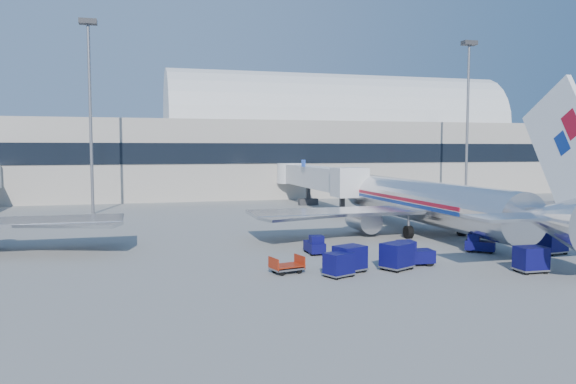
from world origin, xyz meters
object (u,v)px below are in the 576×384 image
object	(u,v)px
jetbridge_near	(313,177)
tug_lead	(412,254)
cart_open_red	(287,267)
tug_left	(315,245)
mast_west	(90,87)
cart_train_c	(339,264)
airliner_main	(430,203)
tug_right	(479,244)
barrier_mid	(557,230)
mast_east	(468,98)
barrier_near	(526,231)
cart_solo_far	(553,242)
cart_train_a	(397,256)
cart_solo_near	(531,259)
cart_train_b	(350,258)

from	to	relation	value
jetbridge_near	tug_lead	size ratio (longest dim) A/B	10.53
cart_open_red	tug_left	bearing A→B (deg)	43.55
mast_west	cart_train_c	world-z (taller)	mast_west
airliner_main	tug_right	bearing A→B (deg)	-93.61
barrier_mid	cart_train_c	distance (m)	26.86
airliner_main	cart_train_c	bearing A→B (deg)	-135.81
jetbridge_near	mast_east	distance (m)	24.91
mast_east	tug_left	xyz separation A→B (m)	(-32.52, -31.12, -14.15)
tug_left	cart_open_red	distance (m)	6.67
mast_west	mast_east	size ratio (longest dim) A/B	1.00
tug_right	cart_train_c	bearing A→B (deg)	-120.14
tug_lead	barrier_near	bearing A→B (deg)	32.11
tug_right	jetbridge_near	bearing A→B (deg)	132.24
tug_left	tug_lead	bearing A→B (deg)	-137.95
airliner_main	cart_open_red	world-z (taller)	airliner_main
tug_left	cart_solo_far	size ratio (longest dim) A/B	1.07
tug_left	cart_train_a	distance (m)	7.32
barrier_mid	cart_open_red	xyz separation A→B (m)	(-27.44, -8.72, -0.08)
cart_solo_near	cart_solo_far	bearing A→B (deg)	41.56
barrier_mid	cart_solo_far	world-z (taller)	cart_solo_far
barrier_near	cart_open_red	xyz separation A→B (m)	(-24.14, -8.72, -0.08)
jetbridge_near	barrier_mid	world-z (taller)	jetbridge_near
mast_east	barrier_mid	xyz separation A→B (m)	(-8.70, -28.00, -14.34)
tug_right	cart_train_a	world-z (taller)	cart_train_a
tug_left	cart_train_c	bearing A→B (deg)	173.49
cart_solo_far	tug_right	bearing A→B (deg)	147.96
tug_lead	cart_solo_near	distance (m)	7.21
mast_east	tug_lead	world-z (taller)	mast_east
mast_west	cart_solo_near	bearing A→B (deg)	-54.89
mast_east	barrier_mid	world-z (taller)	mast_east
cart_solo_far	cart_open_red	distance (m)	20.39
cart_train_c	barrier_mid	bearing A→B (deg)	-0.16
jetbridge_near	airliner_main	bearing A→B (deg)	-84.78
barrier_near	cart_train_b	bearing A→B (deg)	-154.92
mast_east	barrier_near	distance (m)	33.67
jetbridge_near	barrier_near	xyz separation A→B (m)	(10.40, -28.81, -3.48)
barrier_near	cart_solo_near	world-z (taller)	cart_solo_near
mast_east	cart_train_b	world-z (taller)	mast_east
mast_west	cart_train_c	bearing A→B (deg)	-66.70
jetbridge_near	cart_train_a	world-z (taller)	jetbridge_near
mast_east	cart_solo_far	xyz separation A→B (m)	(-15.78, -35.71, -13.92)
airliner_main	barrier_near	bearing A→B (deg)	-17.39
airliner_main	cart_open_red	bearing A→B (deg)	-145.18
barrier_near	mast_west	bearing A→B (deg)	143.62
tug_lead	tug_right	bearing A→B (deg)	26.21
cart_train_a	cart_solo_near	size ratio (longest dim) A/B	1.29
airliner_main	jetbridge_near	size ratio (longest dim) A/B	1.35
barrier_near	cart_train_a	distance (m)	19.68
mast_east	cart_open_red	distance (m)	53.50
tug_lead	tug_right	distance (m)	7.68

